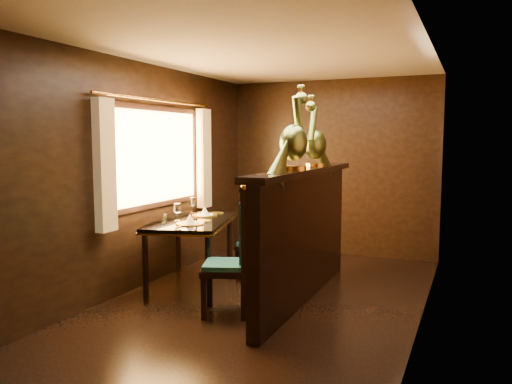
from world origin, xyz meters
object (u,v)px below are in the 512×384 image
(chair_right, at_px, (266,231))
(peacock_right, at_px, (316,132))
(chair_left, at_px, (238,246))
(peacock_left, at_px, (294,127))
(dining_table, at_px, (191,226))

(chair_right, relative_size, peacock_right, 1.58)
(chair_left, bearing_deg, peacock_right, 46.60)
(chair_right, xyz_separation_m, peacock_right, (0.57, -0.01, 1.12))
(peacock_right, bearing_deg, peacock_left, -90.00)
(peacock_left, bearing_deg, chair_right, 128.75)
(dining_table, xyz_separation_m, chair_left, (0.85, -0.55, -0.04))
(chair_right, height_order, peacock_right, peacock_right)
(peacock_left, bearing_deg, chair_left, -144.26)
(dining_table, bearing_deg, peacock_right, 3.66)
(dining_table, distance_m, chair_right, 0.86)
(dining_table, height_order, chair_right, chair_right)
(dining_table, bearing_deg, chair_left, -49.33)
(chair_left, xyz_separation_m, peacock_left, (0.43, 0.31, 1.11))
(chair_left, bearing_deg, chair_right, 77.40)
(chair_left, xyz_separation_m, chair_right, (-0.14, 1.02, -0.04))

